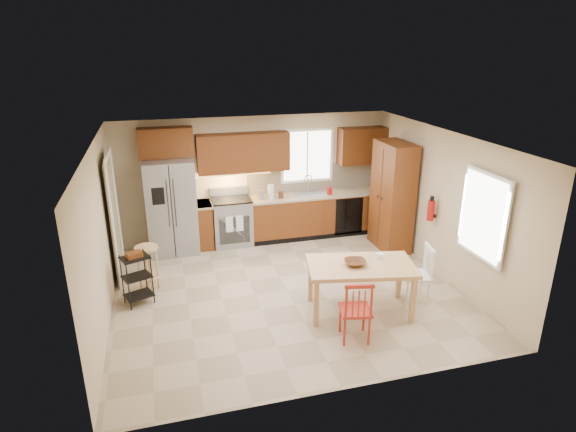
# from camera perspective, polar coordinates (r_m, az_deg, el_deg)

# --- Properties ---
(floor) EXTENTS (5.50, 5.50, 0.00)m
(floor) POSITION_cam_1_polar(r_m,az_deg,el_deg) (8.02, -0.12, -8.78)
(floor) COLOR tan
(floor) RESTS_ON ground
(ceiling) EXTENTS (5.50, 5.00, 0.02)m
(ceiling) POSITION_cam_1_polar(r_m,az_deg,el_deg) (7.16, -0.13, 9.04)
(ceiling) COLOR silver
(ceiling) RESTS_ON ground
(wall_back) EXTENTS (5.50, 0.02, 2.50)m
(wall_back) POSITION_cam_1_polar(r_m,az_deg,el_deg) (9.82, -3.96, 4.53)
(wall_back) COLOR #CCB793
(wall_back) RESTS_ON ground
(wall_front) EXTENTS (5.50, 0.02, 2.50)m
(wall_front) POSITION_cam_1_polar(r_m,az_deg,el_deg) (5.35, 7.02, -9.41)
(wall_front) COLOR #CCB793
(wall_front) RESTS_ON ground
(wall_left) EXTENTS (0.02, 5.00, 2.50)m
(wall_left) POSITION_cam_1_polar(r_m,az_deg,el_deg) (7.33, -21.38, -2.33)
(wall_left) COLOR #CCB793
(wall_left) RESTS_ON ground
(wall_right) EXTENTS (0.02, 5.00, 2.50)m
(wall_right) POSITION_cam_1_polar(r_m,az_deg,el_deg) (8.60, 17.86, 1.33)
(wall_right) COLOR #CCB793
(wall_right) RESTS_ON ground
(refrigerator) EXTENTS (0.92, 0.75, 1.82)m
(refrigerator) POSITION_cam_1_polar(r_m,az_deg,el_deg) (9.39, -13.66, 1.09)
(refrigerator) COLOR gray
(refrigerator) RESTS_ON floor
(range_stove) EXTENTS (0.76, 0.63, 0.92)m
(range_stove) POSITION_cam_1_polar(r_m,az_deg,el_deg) (9.68, -6.67, -0.71)
(range_stove) COLOR gray
(range_stove) RESTS_ON floor
(base_cabinet_narrow) EXTENTS (0.30, 0.60, 0.90)m
(base_cabinet_narrow) POSITION_cam_1_polar(r_m,az_deg,el_deg) (9.64, -9.91, -1.04)
(base_cabinet_narrow) COLOR brown
(base_cabinet_narrow) RESTS_ON floor
(base_cabinet_run) EXTENTS (2.92, 0.60, 0.90)m
(base_cabinet_run) POSITION_cam_1_polar(r_m,az_deg,el_deg) (10.11, 3.67, 0.23)
(base_cabinet_run) COLOR brown
(base_cabinet_run) RESTS_ON floor
(dishwasher) EXTENTS (0.60, 0.02, 0.78)m
(dishwasher) POSITION_cam_1_polar(r_m,az_deg,el_deg) (10.04, 7.23, -0.02)
(dishwasher) COLOR black
(dishwasher) RESTS_ON floor
(backsplash) EXTENTS (2.92, 0.03, 0.55)m
(backsplash) POSITION_cam_1_polar(r_m,az_deg,el_deg) (10.15, 3.24, 4.62)
(backsplash) COLOR beige
(backsplash) RESTS_ON wall_back
(upper_over_fridge) EXTENTS (1.00, 0.35, 0.55)m
(upper_over_fridge) POSITION_cam_1_polar(r_m,az_deg,el_deg) (9.28, -14.32, 8.44)
(upper_over_fridge) COLOR #54290E
(upper_over_fridge) RESTS_ON wall_back
(upper_left_block) EXTENTS (1.80, 0.35, 0.75)m
(upper_left_block) POSITION_cam_1_polar(r_m,az_deg,el_deg) (9.47, -5.32, 7.50)
(upper_left_block) COLOR #54290E
(upper_left_block) RESTS_ON wall_back
(upper_right_block) EXTENTS (1.00, 0.35, 0.75)m
(upper_right_block) POSITION_cam_1_polar(r_m,az_deg,el_deg) (10.19, 8.78, 8.24)
(upper_right_block) COLOR #54290E
(upper_right_block) RESTS_ON wall_back
(window_back) EXTENTS (1.12, 0.04, 1.12)m
(window_back) POSITION_cam_1_polar(r_m,az_deg,el_deg) (9.97, 2.26, 7.17)
(window_back) COLOR white
(window_back) RESTS_ON wall_back
(sink) EXTENTS (0.62, 0.46, 0.16)m
(sink) POSITION_cam_1_polar(r_m,az_deg,el_deg) (9.92, 2.68, 2.36)
(sink) COLOR gray
(sink) RESTS_ON base_cabinet_run
(undercab_glow) EXTENTS (1.60, 0.30, 0.01)m
(undercab_glow) POSITION_cam_1_polar(r_m,az_deg,el_deg) (9.49, -7.01, 5.01)
(undercab_glow) COLOR #FFBF66
(undercab_glow) RESTS_ON wall_back
(soap_bottle) EXTENTS (0.09, 0.09, 0.19)m
(soap_bottle) POSITION_cam_1_polar(r_m,az_deg,el_deg) (9.91, 4.97, 3.11)
(soap_bottle) COLOR #AA0E0B
(soap_bottle) RESTS_ON base_cabinet_run
(paper_towel) EXTENTS (0.12, 0.12, 0.28)m
(paper_towel) POSITION_cam_1_polar(r_m,az_deg,el_deg) (9.60, -2.05, 2.90)
(paper_towel) COLOR silver
(paper_towel) RESTS_ON base_cabinet_run
(canister_steel) EXTENTS (0.11, 0.11, 0.18)m
(canister_steel) POSITION_cam_1_polar(r_m,az_deg,el_deg) (9.57, -3.21, 2.51)
(canister_steel) COLOR gray
(canister_steel) RESTS_ON base_cabinet_run
(canister_wood) EXTENTS (0.10, 0.10, 0.14)m
(canister_wood) POSITION_cam_1_polar(r_m,az_deg,el_deg) (9.64, -0.84, 2.54)
(canister_wood) COLOR #522B15
(canister_wood) RESTS_ON base_cabinet_run
(pantry) EXTENTS (0.50, 0.95, 2.10)m
(pantry) POSITION_cam_1_polar(r_m,az_deg,el_deg) (9.48, 12.25, 2.29)
(pantry) COLOR brown
(pantry) RESTS_ON floor
(fire_extinguisher) EXTENTS (0.12, 0.12, 0.36)m
(fire_extinguisher) POSITION_cam_1_polar(r_m,az_deg,el_deg) (8.70, 16.57, 0.64)
(fire_extinguisher) COLOR #AA0E0B
(fire_extinguisher) RESTS_ON wall_right
(window_right) EXTENTS (0.04, 1.02, 1.32)m
(window_right) POSITION_cam_1_polar(r_m,az_deg,el_deg) (7.62, 22.16, 0.01)
(window_right) COLOR white
(window_right) RESTS_ON wall_right
(doorway) EXTENTS (0.04, 0.95, 2.10)m
(doorway) POSITION_cam_1_polar(r_m,az_deg,el_deg) (8.60, -19.95, -0.33)
(doorway) COLOR #8C7A59
(doorway) RESTS_ON wall_left
(dining_table) EXTENTS (1.70, 1.17, 0.76)m
(dining_table) POSITION_cam_1_polar(r_m,az_deg,el_deg) (7.36, 8.50, -8.47)
(dining_table) COLOR tan
(dining_table) RESTS_ON floor
(chair_red) EXTENTS (0.51, 0.51, 0.92)m
(chair_red) POSITION_cam_1_polar(r_m,az_deg,el_deg) (6.68, 7.98, -10.85)
(chair_red) COLOR #A62519
(chair_red) RESTS_ON floor
(chair_white) EXTENTS (0.51, 0.51, 0.92)m
(chair_white) POSITION_cam_1_polar(r_m,az_deg,el_deg) (7.76, 14.87, -6.72)
(chair_white) COLOR silver
(chair_white) RESTS_ON floor
(table_bowl) EXTENTS (0.37, 0.37, 0.08)m
(table_bowl) POSITION_cam_1_polar(r_m,az_deg,el_deg) (7.15, 7.94, -5.83)
(table_bowl) COLOR #522B15
(table_bowl) RESTS_ON dining_table
(table_jar) EXTENTS (0.13, 0.13, 0.13)m
(table_jar) POSITION_cam_1_polar(r_m,az_deg,el_deg) (7.39, 10.81, -4.87)
(table_jar) COLOR silver
(table_jar) RESTS_ON dining_table
(bar_stool) EXTENTS (0.42, 0.42, 0.77)m
(bar_stool) POSITION_cam_1_polar(r_m,az_deg,el_deg) (8.19, -16.23, -5.99)
(bar_stool) COLOR tan
(bar_stool) RESTS_ON floor
(utility_cart) EXTENTS (0.50, 0.45, 0.82)m
(utility_cart) POSITION_cam_1_polar(r_m,az_deg,el_deg) (7.82, -17.45, -7.17)
(utility_cart) COLOR black
(utility_cart) RESTS_ON floor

